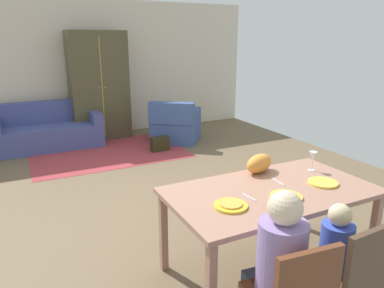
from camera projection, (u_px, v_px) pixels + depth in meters
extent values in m
cube|color=brown|center=(156.00, 188.00, 4.91)|extent=(6.83, 6.51, 0.02)
cube|color=beige|center=(95.00, 69.00, 7.36)|extent=(6.83, 0.10, 2.70)
cube|color=#A67460|center=(271.00, 192.00, 2.96)|extent=(1.71, 0.94, 0.04)
cube|color=#A67460|center=(374.00, 233.00, 3.05)|extent=(0.06, 0.06, 0.72)
cube|color=#A67460|center=(163.00, 232.00, 3.07)|extent=(0.06, 0.06, 0.72)
cube|color=#A67460|center=(305.00, 197.00, 3.76)|extent=(0.06, 0.06, 0.72)
cylinder|color=yellow|center=(231.00, 206.00, 2.64)|extent=(0.25, 0.25, 0.02)
cylinder|color=gold|center=(231.00, 204.00, 2.64)|extent=(0.17, 0.17, 0.01)
cylinder|color=yellow|center=(286.00, 197.00, 2.79)|extent=(0.25, 0.25, 0.02)
cylinder|color=#DB924F|center=(286.00, 195.00, 2.79)|extent=(0.17, 0.17, 0.01)
cylinder|color=yellow|center=(323.00, 183.00, 3.06)|extent=(0.25, 0.25, 0.02)
cylinder|color=silver|center=(312.00, 170.00, 3.37)|extent=(0.06, 0.06, 0.01)
cylinder|color=silver|center=(312.00, 165.00, 3.36)|extent=(0.01, 0.01, 0.09)
cone|color=silver|center=(313.00, 156.00, 3.33)|extent=(0.07, 0.07, 0.09)
cube|color=silver|center=(249.00, 197.00, 2.80)|extent=(0.03, 0.15, 0.01)
cube|color=silver|center=(278.00, 182.00, 3.10)|extent=(0.03, 0.17, 0.01)
cube|color=brown|center=(308.00, 285.00, 1.96)|extent=(0.42, 0.08, 0.42)
cylinder|color=#9077B5|center=(281.00, 257.00, 2.18)|extent=(0.30, 0.30, 0.46)
sphere|color=beige|center=(285.00, 208.00, 2.09)|extent=(0.21, 0.21, 0.21)
cube|color=#4D3626|center=(340.00, 275.00, 2.40)|extent=(0.44, 0.44, 0.04)
cube|color=#4D3626|center=(370.00, 260.00, 2.17)|extent=(0.42, 0.06, 0.42)
cube|color=#4D3626|center=(333.00, 280.00, 2.70)|extent=(0.04, 0.04, 0.41)
cylinder|color=#374CBD|center=(336.00, 247.00, 2.40)|extent=(0.22, 0.22, 0.33)
sphere|color=beige|center=(340.00, 215.00, 2.33)|extent=(0.15, 0.15, 0.15)
ellipsoid|color=orange|center=(259.00, 163.00, 3.31)|extent=(0.35, 0.26, 0.17)
cube|color=#A3373D|center=(108.00, 153.00, 6.38)|extent=(2.60, 1.80, 0.01)
cube|color=#444D8E|center=(49.00, 137.00, 6.63)|extent=(1.87, 0.84, 0.42)
cube|color=#444D8E|center=(45.00, 112.00, 6.80)|extent=(1.87, 0.20, 0.40)
cube|color=#444D8E|center=(94.00, 116.00, 6.90)|extent=(0.18, 0.84, 0.20)
cube|color=#3C5490|center=(176.00, 130.00, 7.10)|extent=(1.19, 1.18, 0.42)
cube|color=#3C5490|center=(172.00, 113.00, 6.67)|extent=(0.79, 0.68, 0.40)
cube|color=#3C5490|center=(193.00, 115.00, 6.95)|extent=(0.66, 0.77, 0.20)
cube|color=#3C5490|center=(159.00, 114.00, 7.08)|extent=(0.66, 0.77, 0.20)
cube|color=#4A442B|center=(99.00, 86.00, 7.09)|extent=(1.10, 0.56, 2.10)
cube|color=#AF8F3D|center=(102.00, 88.00, 6.85)|extent=(0.02, 0.01, 1.89)
sphere|color=#AF8F3D|center=(99.00, 88.00, 6.81)|extent=(0.04, 0.04, 0.04)
sphere|color=#AF8F3D|center=(105.00, 87.00, 6.87)|extent=(0.04, 0.04, 0.04)
cube|color=#2A2712|center=(160.00, 144.00, 6.46)|extent=(0.32, 0.16, 0.26)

